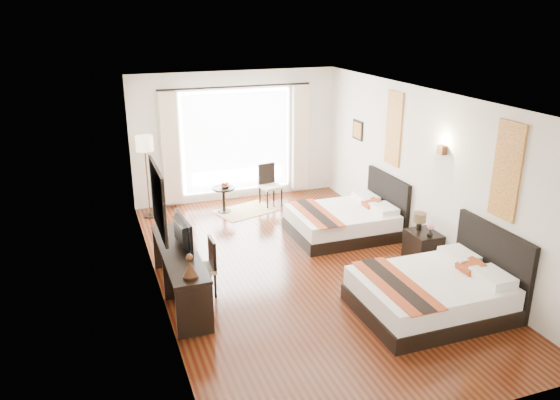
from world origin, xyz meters
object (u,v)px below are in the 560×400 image
object	(u,v)px
table_lamp	(420,219)
vase	(430,235)
floor_lamp	(145,149)
bed_far	(346,220)
desk_chair	(203,278)
fruit_bowl	(225,187)
window_chair	(270,193)
bed_near	(436,292)
side_table	(224,200)
television	(178,233)
nightstand	(423,247)
console_desk	(180,274)

from	to	relation	value
table_lamp	vase	world-z (taller)	table_lamp
floor_lamp	vase	bearing A→B (deg)	-44.16
bed_far	table_lamp	xyz separation A→B (m)	(0.65, -1.37, 0.45)
desk_chair	fruit_bowl	bearing A→B (deg)	-109.77
fruit_bowl	window_chair	xyz separation A→B (m)	(1.02, 0.13, -0.29)
bed_near	floor_lamp	bearing A→B (deg)	122.88
desk_chair	window_chair	bearing A→B (deg)	-122.89
bed_far	side_table	world-z (taller)	bed_far
table_lamp	desk_chair	size ratio (longest dim) A/B	0.39
television	floor_lamp	xyz separation A→B (m)	(-0.03, 3.43, 0.43)
nightstand	vase	distance (m)	0.34
window_chair	television	bearing A→B (deg)	-47.61
table_lamp	window_chair	bearing A→B (deg)	112.94
bed_near	console_desk	bearing A→B (deg)	154.13
bed_near	floor_lamp	xyz separation A→B (m)	(-3.29, 5.08, 1.13)
console_desk	window_chair	bearing A→B (deg)	52.99
side_table	fruit_bowl	distance (m)	0.29
nightstand	vase	bearing A→B (deg)	-95.12
bed_far	floor_lamp	bearing A→B (deg)	146.89
desk_chair	nightstand	bearing A→B (deg)	177.31
nightstand	side_table	distance (m)	4.27
nightstand	fruit_bowl	world-z (taller)	fruit_bowl
bed_far	window_chair	bearing A→B (deg)	111.36
bed_far	desk_chair	distance (m)	3.28
bed_near	console_desk	distance (m)	3.64
bed_far	nightstand	xyz separation A→B (m)	(0.66, -1.52, -0.01)
window_chair	fruit_bowl	bearing A→B (deg)	-92.94
bed_far	window_chair	distance (m)	2.20
table_lamp	console_desk	bearing A→B (deg)	179.12
table_lamp	side_table	xyz separation A→B (m)	(-2.50, 3.31, -0.46)
bed_near	television	bearing A→B (deg)	153.10
television	window_chair	size ratio (longest dim) A/B	0.93
vase	window_chair	size ratio (longest dim) A/B	0.14
bed_near	side_table	world-z (taller)	bed_near
bed_near	side_table	bearing A→B (deg)	110.35
vase	bed_far	bearing A→B (deg)	110.85
console_desk	television	bearing A→B (deg)	72.49
table_lamp	fruit_bowl	distance (m)	4.12
television	side_table	xyz separation A→B (m)	(1.46, 3.19, -0.72)
table_lamp	television	bearing A→B (deg)	178.20
nightstand	side_table	world-z (taller)	nightstand
desk_chair	console_desk	bearing A→B (deg)	-1.38
floor_lamp	fruit_bowl	world-z (taller)	floor_lamp
nightstand	table_lamp	xyz separation A→B (m)	(-0.01, 0.14, 0.46)
desk_chair	floor_lamp	xyz separation A→B (m)	(-0.34, 3.50, 1.16)
table_lamp	vase	distance (m)	0.36
side_table	floor_lamp	bearing A→B (deg)	170.83
desk_chair	side_table	size ratio (longest dim) A/B	1.62
window_chair	desk_chair	bearing A→B (deg)	-43.51
nightstand	television	distance (m)	4.05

